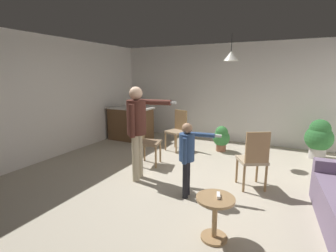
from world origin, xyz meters
TOP-DOWN VIEW (x-y plane):
  - ground at (0.00, 0.00)m, footprint 7.68×7.68m
  - wall_back at (0.00, 3.20)m, footprint 6.40×0.10m
  - wall_left at (-3.20, 0.00)m, footprint 0.10×6.40m
  - kitchen_counter at (-2.45, 2.02)m, footprint 1.26×0.66m
  - side_table_by_couch at (0.96, -1.27)m, footprint 0.44×0.44m
  - person_adult at (-0.74, -0.23)m, footprint 0.79×0.57m
  - person_child at (0.29, -0.45)m, footprint 0.59×0.39m
  - dining_chair_by_counter at (-0.83, 1.73)m, footprint 0.53×0.53m
  - dining_chair_near_wall at (-1.00, 0.49)m, footprint 0.51×0.51m
  - dining_chair_centre_back at (1.17, 0.27)m, footprint 0.57×0.57m
  - potted_plant_corner at (0.18, 2.10)m, footprint 0.41×0.41m
  - potted_plant_by_wall at (2.28, 2.51)m, footprint 0.59×0.59m
  - spare_remote_on_table at (0.99, -1.24)m, footprint 0.07×0.13m
  - ceiling_light_pendant at (0.42, 1.64)m, footprint 0.32×0.32m

SIDE VIEW (x-z plane):
  - ground at x=0.00m, z-range 0.00..0.00m
  - side_table_by_couch at x=0.96m, z-range 0.07..0.59m
  - potted_plant_corner at x=0.18m, z-range 0.03..0.66m
  - kitchen_counter at x=-2.45m, z-range 0.00..0.95m
  - potted_plant_by_wall at x=2.28m, z-range 0.05..0.95m
  - spare_remote_on_table at x=0.99m, z-range 0.52..0.56m
  - dining_chair_by_counter at x=-0.83m, z-range 0.05..1.05m
  - dining_chair_near_wall at x=-1.00m, z-range 0.05..1.05m
  - dining_chair_centre_back at x=1.17m, z-range 0.05..1.05m
  - person_child at x=0.29m, z-range 0.14..1.31m
  - person_adult at x=-0.74m, z-range 0.20..1.87m
  - wall_back at x=0.00m, z-range 0.00..2.70m
  - wall_left at x=-3.20m, z-range 0.00..2.70m
  - ceiling_light_pendant at x=0.42m, z-range 1.98..2.53m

